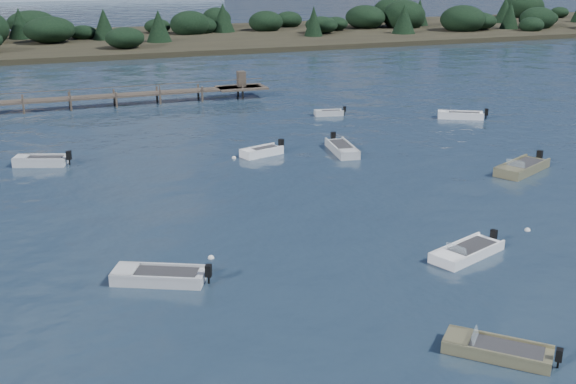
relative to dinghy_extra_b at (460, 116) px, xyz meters
name	(u,v)px	position (x,y,z in m)	size (l,w,h in m)	color
ground	(179,81)	(-19.69, 28.68, -0.18)	(400.00, 400.00, 0.00)	#152332
dinghy_extra_b	(460,116)	(0.00, 0.00, 0.00)	(4.25, 3.14, 1.31)	white
tender_far_grey_b	(329,114)	(-10.71, 5.34, -0.04)	(2.99, 1.54, 1.00)	#AFB3B6
tender_far_white	(262,153)	(-20.90, -5.69, 0.00)	(3.64, 2.17, 1.22)	white
tender_far_grey	(41,163)	(-36.41, -2.70, 0.00)	(4.06, 2.56, 1.29)	#AFB3B6
dinghy_mid_white_b	(522,169)	(-5.45, -15.88, -0.01)	(5.16, 3.80, 1.30)	#726D4C
dinghy_extra_a	(342,150)	(-14.95, -6.97, -0.01)	(2.14, 5.09, 1.22)	#AFB3B6
dinghy_mid_grey	(159,278)	(-32.14, -24.62, -0.02)	(4.50, 3.23, 1.15)	#AFB3B6
dinghy_near_olive	(497,352)	(-21.50, -35.37, -0.04)	(3.81, 3.78, 1.03)	#726D4C
dinghy_mid_white_a	(467,253)	(-17.28, -27.03, -0.04)	(4.56, 3.00, 1.06)	white
buoy_b	(527,230)	(-12.22, -25.22, -0.18)	(0.32, 0.32, 0.32)	silver
buoy_c	(211,258)	(-29.25, -22.89, -0.18)	(0.32, 0.32, 0.32)	silver
buoy_e	(234,158)	(-23.07, -5.73, -0.18)	(0.32, 0.32, 0.32)	silver
far_headland	(270,26)	(5.31, 68.68, 1.79)	(190.00, 40.00, 5.80)	black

